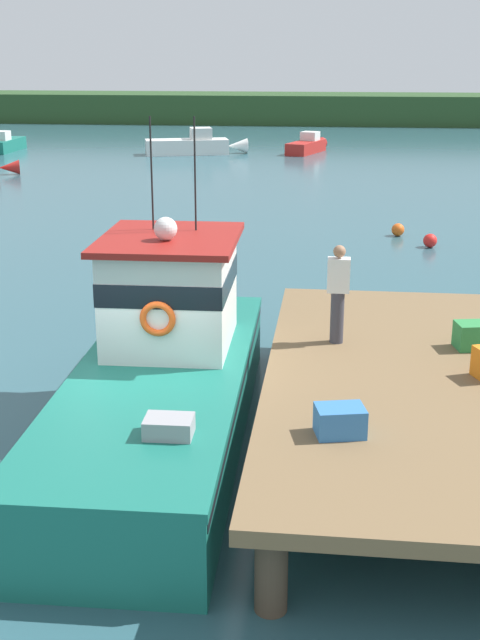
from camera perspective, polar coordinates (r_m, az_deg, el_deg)
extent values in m
plane|color=#2D5660|center=(13.31, -6.04, -7.81)|extent=(200.00, 200.00, 0.00)
cylinder|color=#4C3D2D|center=(9.24, 2.15, -16.72)|extent=(0.36, 0.36, 1.00)
cylinder|color=#4C3D2D|center=(16.64, 4.37, -0.55)|extent=(0.36, 0.36, 1.00)
cube|color=brown|center=(12.74, 15.43, -4.18)|extent=(6.00, 9.00, 0.20)
cube|color=#196B5B|center=(12.77, -5.52, -6.22)|extent=(2.67, 8.05, 1.10)
cone|color=#196B5B|center=(17.30, -2.53, 0.37)|extent=(1.14, 1.82, 1.10)
cube|color=black|center=(12.59, -5.58, -4.35)|extent=(2.68, 7.89, 0.12)
cube|color=#196B5B|center=(12.53, -5.60, -3.67)|extent=(2.71, 8.05, 0.12)
cube|color=silver|center=(13.38, -4.76, 1.56)|extent=(1.95, 2.24, 1.80)
cube|color=black|center=(13.29, -4.79, 2.86)|extent=(1.97, 2.26, 0.36)
cube|color=maroon|center=(13.15, -4.86, 5.53)|extent=(2.19, 2.54, 0.10)
sphere|color=white|center=(12.81, -5.13, 6.25)|extent=(0.36, 0.36, 0.36)
cylinder|color=black|center=(13.53, -6.08, 9.94)|extent=(0.03, 0.03, 1.80)
cylinder|color=black|center=(13.41, -3.10, 9.94)|extent=(0.03, 0.03, 1.80)
cube|color=#939399|center=(10.41, -4.89, -7.59)|extent=(0.61, 0.45, 0.36)
torus|color=orange|center=(10.14, -10.83, -9.34)|extent=(0.57, 0.57, 0.12)
torus|color=#EA5119|center=(12.31, -5.67, 0.07)|extent=(0.54, 0.11, 0.54)
cube|color=#2D8442|center=(13.86, 15.79, -1.03)|extent=(0.68, 0.55, 0.43)
cube|color=#3370B2|center=(10.47, 6.87, -6.88)|extent=(0.68, 0.56, 0.37)
cylinder|color=#383842|center=(13.64, 6.67, 0.19)|extent=(0.22, 0.22, 0.86)
cube|color=white|center=(13.44, 6.78, 3.08)|extent=(0.36, 0.22, 0.56)
sphere|color=#9E7051|center=(13.35, 6.84, 4.69)|extent=(0.20, 0.20, 0.20)
cube|color=white|center=(50.31, -3.66, 11.77)|extent=(5.07, 2.80, 0.88)
cone|color=white|center=(50.70, -0.19, 11.85)|extent=(1.40, 1.18, 0.88)
cube|color=silver|center=(50.32, -2.70, 12.66)|extent=(1.50, 1.51, 0.66)
cube|color=red|center=(51.04, 4.54, 11.73)|extent=(2.36, 3.98, 0.69)
cone|color=red|center=(53.25, 5.47, 11.96)|extent=(0.96, 1.12, 0.69)
cube|color=silver|center=(51.60, 4.83, 12.46)|extent=(1.22, 1.21, 0.52)
cube|color=#196B5B|center=(53.86, -15.80, 11.46)|extent=(1.32, 4.00, 0.72)
cube|color=silver|center=(53.15, -16.13, 12.05)|extent=(1.03, 1.01, 0.54)
cone|color=red|center=(43.16, -15.55, 10.05)|extent=(1.19, 1.05, 0.72)
sphere|color=red|center=(26.43, 12.90, 5.33)|extent=(0.43, 0.43, 0.43)
sphere|color=#EA5B19|center=(27.90, 10.77, 6.10)|extent=(0.42, 0.42, 0.42)
cube|color=#284723|center=(73.88, 4.56, 14.27)|extent=(120.00, 8.00, 2.40)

